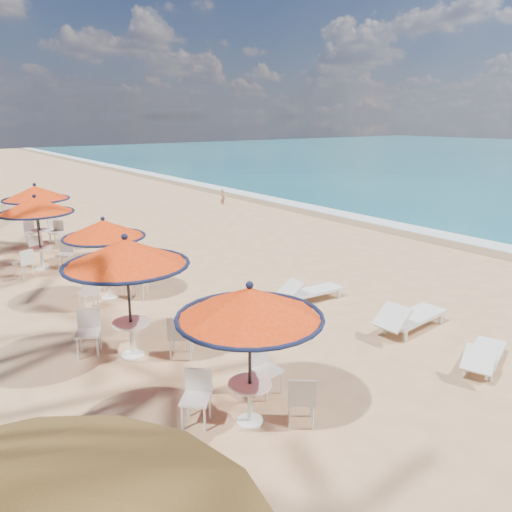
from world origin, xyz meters
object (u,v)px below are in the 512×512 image
(station_3, at_px, (36,215))
(station_4, at_px, (38,200))
(lounger_mid, at_px, (409,317))
(station_0, at_px, (251,320))
(lounger_near, at_px, (484,355))
(station_2, at_px, (104,239))
(lounger_far, at_px, (309,290))
(station_1, at_px, (127,264))

(station_3, xyz_separation_m, station_4, (0.71, 2.78, 0.02))
(station_3, relative_size, lounger_mid, 1.13)
(station_0, relative_size, lounger_near, 1.30)
(station_2, height_order, station_3, station_3)
(station_3, relative_size, lounger_far, 1.28)
(lounger_mid, relative_size, lounger_far, 1.14)
(station_1, xyz_separation_m, lounger_mid, (5.57, -2.58, -1.62))
(station_3, distance_m, lounger_mid, 11.60)
(station_1, xyz_separation_m, station_3, (0.08, 7.54, -0.20))
(station_1, bearing_deg, station_2, 77.06)
(station_1, relative_size, station_2, 1.15)
(station_0, bearing_deg, station_1, 100.90)
(station_2, height_order, lounger_far, station_2)
(station_4, relative_size, lounger_far, 1.30)
(station_3, distance_m, lounger_far, 8.97)
(station_2, bearing_deg, station_4, 90.30)
(station_0, relative_size, station_3, 0.99)
(station_2, bearing_deg, lounger_mid, -52.46)
(station_0, height_order, station_3, station_3)
(station_2, distance_m, lounger_far, 5.56)
(station_2, relative_size, lounger_mid, 1.05)
(station_4, bearing_deg, station_3, -104.26)
(station_0, distance_m, station_2, 6.87)
(lounger_near, bearing_deg, lounger_far, 73.51)
(lounger_far, bearing_deg, lounger_mid, -74.68)
(station_3, bearing_deg, station_1, -90.64)
(station_0, height_order, station_2, station_0)
(station_2, bearing_deg, station_3, 100.64)
(station_0, bearing_deg, lounger_far, 38.31)
(lounger_far, bearing_deg, station_0, -137.46)
(station_3, xyz_separation_m, lounger_far, (4.94, -7.34, -1.46))
(station_1, bearing_deg, station_0, -79.10)
(station_1, height_order, station_4, station_1)
(station_3, bearing_deg, station_0, -87.11)
(station_1, height_order, lounger_mid, station_1)
(station_1, xyz_separation_m, lounger_far, (5.02, 0.20, -1.66))
(station_2, height_order, lounger_mid, station_2)
(station_4, bearing_deg, station_2, -89.70)
(station_1, xyz_separation_m, lounger_near, (5.28, -4.56, -1.68))
(station_0, height_order, station_4, station_4)
(station_0, height_order, lounger_far, station_0)
(station_0, bearing_deg, station_3, 92.89)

